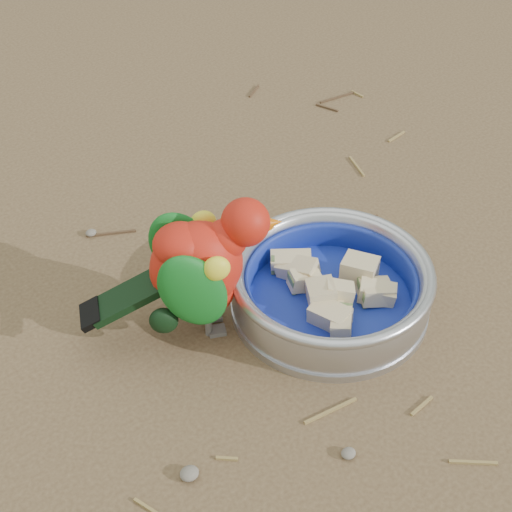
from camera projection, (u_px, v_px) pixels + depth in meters
ground at (254, 305)px, 0.92m from camera, size 60.00×60.00×0.00m
food_bowl at (329, 303)px, 0.91m from camera, size 0.23×0.23×0.02m
bowl_wall at (331, 284)px, 0.89m from camera, size 0.23×0.23×0.04m
fruit_wedges at (330, 288)px, 0.89m from camera, size 0.14×0.14×0.03m
lory_parrot at (200, 274)px, 0.84m from camera, size 0.22×0.18×0.16m
ground_debris at (269, 277)px, 0.95m from camera, size 0.90×0.80×0.01m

